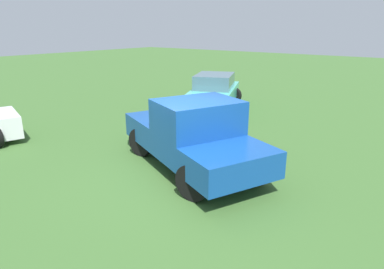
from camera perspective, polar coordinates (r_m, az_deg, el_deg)
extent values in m
plane|color=#3D662D|center=(8.14, -1.97, -7.36)|extent=(80.00, 80.00, 0.00)
cylinder|color=black|center=(9.49, -8.59, -1.24)|extent=(0.80, 0.22, 0.80)
cylinder|color=black|center=(10.12, -0.14, 0.19)|extent=(0.80, 0.22, 0.80)
cylinder|color=black|center=(7.00, 0.21, -8.11)|extent=(0.80, 0.22, 0.80)
cylinder|color=black|center=(7.84, 10.45, -5.48)|extent=(0.80, 0.22, 0.80)
cube|color=#144799|center=(9.60, -4.04, 1.28)|extent=(2.44, 2.47, 0.64)
cube|color=#144799|center=(8.08, 0.96, 0.96)|extent=(2.10, 2.32, 1.40)
cube|color=slate|center=(7.97, 0.97, 3.99)|extent=(1.84, 2.10, 0.48)
cube|color=#144799|center=(7.48, 4.50, -3.76)|extent=(2.78, 2.61, 0.60)
cube|color=silver|center=(10.42, -6.04, 1.07)|extent=(0.83, 1.72, 0.16)
cylinder|color=black|center=(13.29, 5.64, 4.19)|extent=(0.72, 0.20, 0.72)
cylinder|color=black|center=(13.56, -0.63, 4.56)|extent=(0.72, 0.20, 0.72)
cylinder|color=black|center=(16.25, 7.16, 6.64)|extent=(0.72, 0.20, 0.72)
cylinder|color=black|center=(16.47, 1.96, 6.92)|extent=(0.72, 0.20, 0.72)
cube|color=#4CC6B2|center=(14.83, 3.62, 6.48)|extent=(3.49, 4.94, 0.68)
cube|color=slate|center=(14.94, 3.83, 9.05)|extent=(2.24, 2.49, 0.60)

